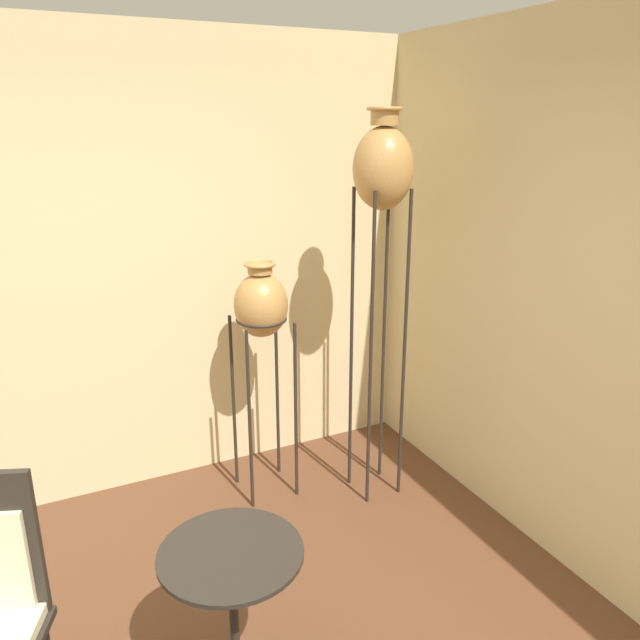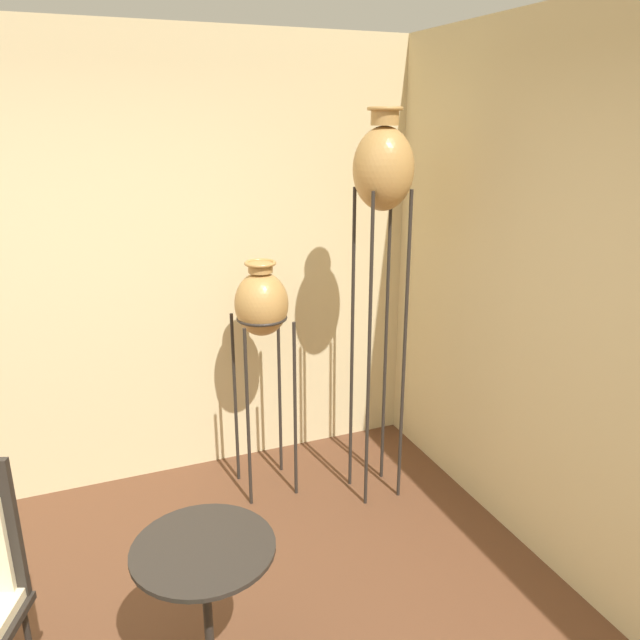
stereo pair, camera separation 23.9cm
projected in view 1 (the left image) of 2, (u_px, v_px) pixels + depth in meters
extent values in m
cube|color=beige|center=(59.00, 280.00, 3.44)|extent=(8.28, 0.06, 2.70)
cylinder|color=#28231E|center=(371.00, 359.00, 3.48)|extent=(0.02, 0.02, 1.85)
cylinder|color=#28231E|center=(404.00, 352.00, 3.57)|extent=(0.02, 0.02, 1.85)
cylinder|color=#28231E|center=(351.00, 346.00, 3.67)|extent=(0.02, 0.02, 1.85)
cylinder|color=#28231E|center=(384.00, 340.00, 3.76)|extent=(0.02, 0.02, 1.85)
torus|color=#28231E|center=(382.00, 188.00, 3.33)|extent=(0.23, 0.23, 0.02)
ellipsoid|color=#B28447|center=(383.00, 169.00, 3.30)|extent=(0.32, 0.32, 0.44)
cylinder|color=#B28447|center=(385.00, 117.00, 3.22)|extent=(0.15, 0.15, 0.08)
torus|color=#B28447|center=(385.00, 109.00, 3.21)|extent=(0.19, 0.19, 0.02)
cylinder|color=#28231E|center=(250.00, 422.00, 3.54)|extent=(0.02, 0.02, 1.11)
cylinder|color=#28231E|center=(296.00, 412.00, 3.66)|extent=(0.02, 0.02, 1.11)
cylinder|color=#28231E|center=(234.00, 402.00, 3.79)|extent=(0.02, 0.02, 1.11)
cylinder|color=#28231E|center=(277.00, 394.00, 3.91)|extent=(0.02, 0.02, 1.11)
torus|color=#28231E|center=(261.00, 319.00, 3.55)|extent=(0.29, 0.29, 0.02)
ellipsoid|color=#B28447|center=(261.00, 305.00, 3.53)|extent=(0.31, 0.31, 0.37)
cylinder|color=#B28447|center=(260.00, 269.00, 3.46)|extent=(0.14, 0.14, 0.05)
torus|color=#B28447|center=(260.00, 264.00, 3.45)|extent=(0.18, 0.18, 0.02)
cylinder|color=#28231E|center=(235.00, 629.00, 2.37)|extent=(0.04, 0.04, 0.67)
cylinder|color=#28231E|center=(231.00, 553.00, 2.27)|extent=(0.54, 0.54, 0.02)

